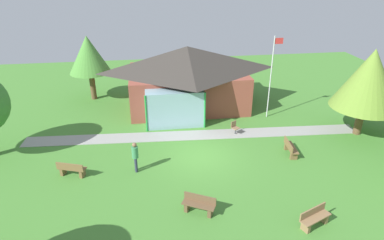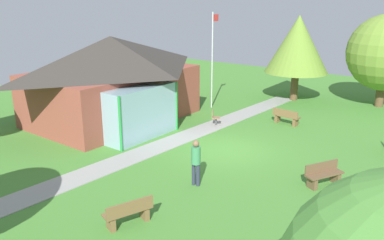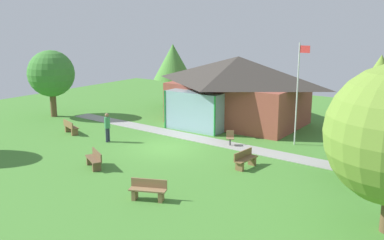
% 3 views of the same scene
% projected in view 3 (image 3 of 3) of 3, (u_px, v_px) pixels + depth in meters
% --- Properties ---
extents(ground_plane, '(44.00, 44.00, 0.00)m').
position_uv_depth(ground_plane, '(168.00, 148.00, 24.68)').
color(ground_plane, '#478433').
extents(pavilion, '(9.64, 7.49, 4.66)m').
position_uv_depth(pavilion, '(236.00, 89.00, 30.15)').
color(pavilion, brown).
rests_on(pavilion, ground_plane).
extents(footpath, '(21.65, 2.46, 0.03)m').
position_uv_depth(footpath, '(194.00, 138.00, 26.78)').
color(footpath, '#999993').
rests_on(footpath, ground_plane).
extents(flagpole, '(0.64, 0.08, 5.86)m').
position_uv_depth(flagpole, '(298.00, 90.00, 24.64)').
color(flagpole, silver).
rests_on(flagpole, ground_plane).
extents(bench_mid_left, '(1.56, 0.91, 0.84)m').
position_uv_depth(bench_mid_left, '(70.00, 127.00, 27.74)').
color(bench_mid_left, brown).
rests_on(bench_mid_left, ground_plane).
extents(bench_front_right, '(1.55, 0.99, 0.84)m').
position_uv_depth(bench_front_right, '(148.00, 190.00, 17.49)').
color(bench_front_right, olive).
rests_on(bench_front_right, ground_plane).
extents(bench_front_center, '(1.53, 1.09, 0.84)m').
position_uv_depth(bench_front_center, '(94.00, 160.00, 21.33)').
color(bench_front_center, brown).
rests_on(bench_front_center, ground_plane).
extents(bench_mid_right, '(0.58, 1.53, 0.84)m').
position_uv_depth(bench_mid_right, '(245.00, 160.00, 21.33)').
color(bench_mid_right, brown).
rests_on(bench_mid_right, ground_plane).
extents(patio_chair_lawn_spare, '(0.60, 0.60, 0.86)m').
position_uv_depth(patio_chair_lawn_spare, '(230.00, 138.00, 25.12)').
color(patio_chair_lawn_spare, '#8C6B4C').
rests_on(patio_chair_lawn_spare, ground_plane).
extents(visitor_strolling_lawn, '(0.34, 0.34, 1.74)m').
position_uv_depth(visitor_strolling_lawn, '(107.00, 125.00, 25.73)').
color(visitor_strolling_lawn, '#2D3347').
rests_on(visitor_strolling_lawn, ground_plane).
extents(tree_behind_pavilion_left, '(3.23, 3.23, 5.17)m').
position_uv_depth(tree_behind_pavilion_left, '(173.00, 62.00, 36.04)').
color(tree_behind_pavilion_left, brown).
rests_on(tree_behind_pavilion_left, ground_plane).
extents(tree_east_hedge, '(4.14, 4.14, 5.63)m').
position_uv_depth(tree_east_hedge, '(378.00, 98.00, 19.09)').
color(tree_east_hedge, brown).
rests_on(tree_east_hedge, ground_plane).
extents(tree_west_hedge, '(3.42, 3.42, 4.95)m').
position_uv_depth(tree_west_hedge, '(51.00, 74.00, 32.09)').
color(tree_west_hedge, brown).
rests_on(tree_west_hedge, ground_plane).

